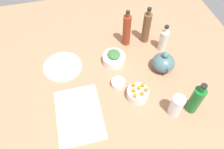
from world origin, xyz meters
TOP-DOWN VIEW (x-y plane):
  - tabletop at (0.00, 0.00)cm, footprint 190.00×190.00cm
  - cutting_board at (19.14, -23.61)cm, footprint 34.86×24.72cm
  - plate_tofu at (-17.20, -28.89)cm, footprint 24.65×24.65cm
  - bowl_greens at (-13.76, 4.67)cm, footprint 14.59×14.59cm
  - bowl_carrots at (15.70, 11.50)cm, footprint 12.52×12.52cm
  - bowl_small_side at (5.13, 2.68)cm, footprint 8.44×8.44cm
  - teapot at (-0.81, 33.55)cm, footprint 15.85×14.09cm
  - bottle_0 at (-28.29, 31.08)cm, footprint 5.54×5.54cm
  - bottle_1 at (30.50, 38.42)cm, footprint 6.36×6.36cm
  - bottle_2 at (-28.62, 17.19)cm, footprint 5.39×5.39cm
  - bottle_3 at (-17.76, 39.93)cm, footprint 5.64×5.64cm
  - drinking_glass_0 at (30.04, 28.18)cm, footprint 6.99×6.99cm
  - carrot_cube_0 at (18.41, 12.80)cm, footprint 2.26×2.26cm
  - carrot_cube_1 at (15.24, 8.89)cm, footprint 2.15×2.15cm
  - carrot_cube_2 at (18.70, 8.53)cm, footprint 2.40×2.40cm
  - carrot_cube_3 at (14.36, 12.36)cm, footprint 2.42×2.42cm
  - carrot_cube_4 at (11.69, 9.80)cm, footprint 2.47×2.47cm
  - carrot_cube_5 at (16.54, 15.80)cm, footprint 2.54×2.54cm
  - carrot_cube_6 at (13.07, 15.02)cm, footprint 2.48×2.48cm
  - chopped_greens_mound at (-13.76, 4.67)cm, footprint 10.93×10.38cm
  - tofu_cube_0 at (-14.03, -26.14)cm, footprint 3.05×3.05cm
  - tofu_cube_1 at (-18.46, -30.09)cm, footprint 2.86×2.86cm
  - tofu_cube_2 at (-18.56, -33.88)cm, footprint 3.03×3.03cm
  - tofu_cube_3 at (-14.13, -30.24)cm, footprint 3.09×3.09cm
  - tofu_cube_4 at (-18.61, -26.15)cm, footprint 3.11×3.11cm
  - tofu_cube_5 at (-21.89, -28.67)cm, footprint 2.99×2.99cm
  - dumpling_0 at (20.31, -24.31)cm, footprint 7.55×7.55cm
  - dumpling_1 at (11.38, -22.75)cm, footprint 6.81×6.78cm
  - dumpling_2 at (24.47, -17.41)cm, footprint 5.77×6.10cm

SIDE VIEW (x-z plane):
  - tabletop at x=0.00cm, z-range 0.00..3.00cm
  - cutting_board at x=19.14cm, z-range 3.00..4.00cm
  - plate_tofu at x=-17.20cm, z-range 3.00..4.20cm
  - bowl_small_side at x=5.13cm, z-range 3.00..6.94cm
  - dumpling_1 at x=11.38cm, z-range 4.00..6.33cm
  - dumpling_0 at x=20.31cm, z-range 4.00..6.47cm
  - tofu_cube_0 at x=-14.03cm, z-range 4.20..6.40cm
  - tofu_cube_1 at x=-18.46cm, z-range 4.20..6.40cm
  - tofu_cube_2 at x=-18.56cm, z-range 4.20..6.40cm
  - tofu_cube_3 at x=-14.13cm, z-range 4.20..6.40cm
  - tofu_cube_4 at x=-18.61cm, z-range 4.20..6.40cm
  - tofu_cube_5 at x=-21.89cm, z-range 4.20..6.40cm
  - dumpling_2 at x=24.47cm, z-range 4.00..6.65cm
  - bowl_greens at x=-13.76cm, z-range 3.00..8.82cm
  - bowl_carrots at x=15.70cm, z-range 3.00..8.94cm
  - teapot at x=-0.81cm, z-range 1.41..16.30cm
  - carrot_cube_0 at x=18.41cm, z-range 8.94..10.74cm
  - carrot_cube_1 at x=15.24cm, z-range 8.94..10.74cm
  - carrot_cube_2 at x=18.70cm, z-range 8.94..10.74cm
  - carrot_cube_3 at x=14.36cm, z-range 8.94..10.74cm
  - carrot_cube_4 at x=11.69cm, z-range 8.94..10.74cm
  - carrot_cube_5 at x=16.54cm, z-range 8.94..10.74cm
  - carrot_cube_6 at x=13.07cm, z-range 8.94..10.74cm
  - drinking_glass_0 at x=30.04cm, z-range 3.00..16.96cm
  - chopped_greens_mound at x=-13.76cm, z-range 8.82..11.81cm
  - bottle_3 at x=-17.76cm, z-range 1.17..21.08cm
  - bottle_1 at x=30.50cm, z-range 1.28..24.63cm
  - bottle_0 at x=-28.29cm, z-range 1.21..28.47cm
  - bottle_2 at x=-28.62cm, z-range 1.50..28.62cm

